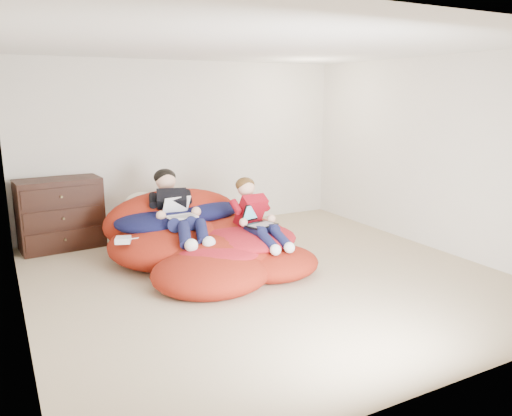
{
  "coord_description": "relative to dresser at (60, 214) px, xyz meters",
  "views": [
    {
      "loc": [
        -2.61,
        -4.66,
        2.01
      ],
      "look_at": [
        0.09,
        0.42,
        0.7
      ],
      "focal_mm": 35.0,
      "sensor_mm": 36.0,
      "label": 1
    }
  ],
  "objects": [
    {
      "name": "older_boy",
      "position": [
        1.2,
        -1.17,
        0.21
      ],
      "size": [
        0.48,
        1.39,
        0.76
      ],
      "color": "black",
      "rests_on": "beanbag_pile"
    },
    {
      "name": "power_adapter",
      "position": [
        0.48,
        -1.44,
        -0.05
      ],
      "size": [
        0.21,
        0.21,
        0.06
      ],
      "primitive_type": "cube",
      "rotation": [
        0.0,
        0.0,
        -0.36
      ],
      "color": "white",
      "rests_on": "beanbag_pile"
    },
    {
      "name": "dresser",
      "position": [
        0.0,
        0.0,
        0.0
      ],
      "size": [
        1.09,
        0.63,
        0.94
      ],
      "color": "black",
      "rests_on": "ground"
    },
    {
      "name": "room_shell",
      "position": [
        1.89,
        -2.22,
        -0.25
      ],
      "size": [
        5.1,
        5.1,
        2.77
      ],
      "color": "tan",
      "rests_on": "ground"
    },
    {
      "name": "younger_boy",
      "position": [
        1.99,
        -1.77,
        0.16
      ],
      "size": [
        0.34,
        1.09,
        0.73
      ],
      "color": "#A80E1D",
      "rests_on": "beanbag_pile"
    },
    {
      "name": "cream_pillow",
      "position": [
        0.96,
        -0.51,
        0.15
      ],
      "size": [
        0.45,
        0.28,
        0.28
      ],
      "primitive_type": "ellipsoid",
      "color": "beige",
      "rests_on": "beanbag_pile"
    },
    {
      "name": "laptop_black",
      "position": [
        1.99,
        -1.82,
        0.1
      ],
      "size": [
        0.41,
        0.44,
        0.25
      ],
      "color": "black",
      "rests_on": "younger_boy"
    },
    {
      "name": "laptop_white",
      "position": [
        1.2,
        -1.3,
        0.17
      ],
      "size": [
        0.36,
        0.39,
        0.22
      ],
      "color": "white",
      "rests_on": "older_boy"
    },
    {
      "name": "beanbag_pile",
      "position": [
        1.48,
        -1.41,
        -0.21
      ],
      "size": [
        2.3,
        2.43,
        0.89
      ],
      "color": "#A92413",
      "rests_on": "ground"
    }
  ]
}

